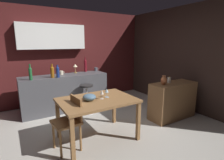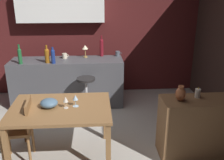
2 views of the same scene
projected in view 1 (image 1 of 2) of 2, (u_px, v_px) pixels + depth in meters
The scene contains 20 objects.
ground_plane at pixel (96, 130), 3.45m from camera, with size 9.00×9.00×0.00m, color #B7B2A8.
wall_kitchen_back at pixel (61, 53), 4.87m from camera, with size 5.20×0.33×2.60m.
wall_side_right at pixel (175, 58), 4.71m from camera, with size 0.10×4.40×2.60m, color #33231E.
dining_table at pixel (97, 104), 3.01m from camera, with size 1.28×0.91×0.74m.
kitchen_counter at pixel (65, 92), 4.44m from camera, with size 2.10×0.60×0.90m, color #4C4C51.
sideboard_cabinet at pixel (172, 100), 3.94m from camera, with size 1.10×0.44×0.82m, color brown.
chair_near_window at pixel (70, 120), 2.75m from camera, with size 0.43×0.43×0.86m.
bar_stool at pixel (87, 98), 4.21m from camera, with size 0.34×0.34×0.71m.
wine_glass_left at pixel (107, 91), 3.08m from camera, with size 0.08×0.08×0.16m.
wine_glass_right at pixel (102, 93), 2.98m from camera, with size 0.07×0.07×0.16m.
fruit_bowl at pixel (89, 97), 2.92m from camera, with size 0.22×0.22×0.11m, color slate.
wine_bottle_cobalt at pixel (58, 71), 4.03m from camera, with size 0.07×0.07×0.29m.
wine_bottle_amber at pixel (52, 71), 4.01m from camera, with size 0.08×0.08×0.32m.
wine_bottle_green at pixel (30, 73), 3.74m from camera, with size 0.07×0.07×0.35m.
wine_bottle_ruby at pixel (85, 65), 4.84m from camera, with size 0.07×0.07×0.40m.
cup_slate at pixel (96, 69), 5.02m from camera, with size 0.12×0.09×0.10m.
cup_cream at pixel (61, 73), 4.41m from camera, with size 0.13×0.09×0.10m.
counter_lamp at pixel (75, 66), 4.63m from camera, with size 0.12×0.12×0.24m.
pillar_candle_tall at pixel (169, 80), 3.87m from camera, with size 0.07×0.07×0.14m.
vase_copper at pixel (164, 81), 3.66m from camera, with size 0.13×0.13×0.20m.
Camera 1 is at (-1.36, -2.88, 1.69)m, focal length 27.91 mm.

